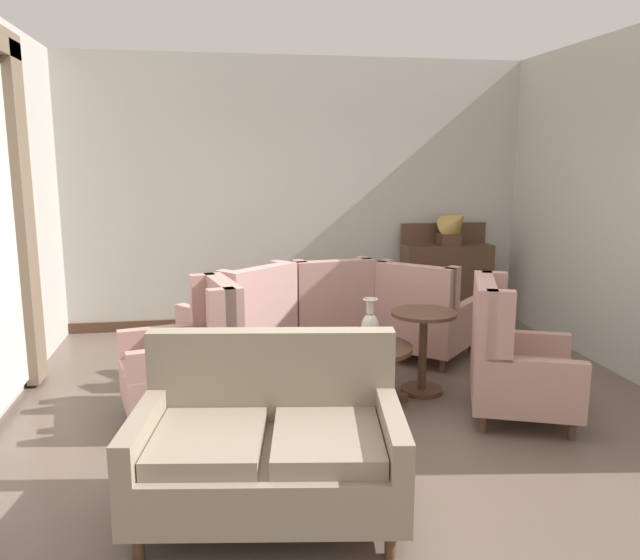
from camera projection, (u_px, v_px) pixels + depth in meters
name	position (u px, v px, depth m)	size (l,w,h in m)	color
ground	(353.00, 423.00, 4.85)	(8.52, 8.52, 0.00)	brown
wall_back	(299.00, 194.00, 7.50)	(5.61, 0.08, 3.13)	#BCB7AD
wall_right	(621.00, 204.00, 5.88)	(0.08, 4.26, 3.13)	#BCB7AD
baseboard_back	(300.00, 319.00, 7.73)	(5.45, 0.03, 0.12)	#4C3323
coffee_table	(365.00, 358.00, 5.18)	(0.78, 0.78, 0.49)	#4C3323
porcelain_vase	(370.00, 326.00, 5.10)	(0.15, 0.15, 0.40)	beige
settee	(269.00, 446.00, 3.56)	(1.59, 1.12, 0.98)	gray
armchair_far_left	(424.00, 319.00, 6.33)	(1.21, 1.22, 1.00)	tan
armchair_back_corner	(512.00, 361.00, 4.90)	(1.03, 1.07, 1.08)	tan
armchair_near_window	(326.00, 314.00, 6.46)	(0.89, 1.02, 1.02)	tan
armchair_near_sideboard	(243.00, 328.00, 5.90)	(1.13, 1.14, 1.04)	tan
armchair_foreground_right	(191.00, 361.00, 4.89)	(0.98, 0.89, 1.07)	tan
side_table	(423.00, 344.00, 5.41)	(0.56, 0.56, 0.71)	#4C3323
sideboard	(446.00, 279.00, 7.69)	(1.07, 0.34, 1.21)	#4C3323
gramophone	(455.00, 225.00, 7.49)	(0.48, 0.53, 0.51)	#4C3323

